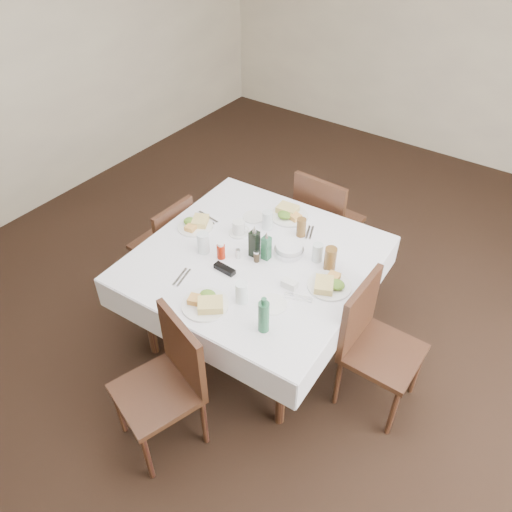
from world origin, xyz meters
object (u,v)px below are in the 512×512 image
(green_bottle, at_px, (264,316))
(ketchup_bottle, at_px, (221,251))
(bread_basket, at_px, (289,249))
(chair_south, at_px, (169,377))
(water_n, at_px, (267,220))
(water_s, at_px, (242,292))
(dining_table, at_px, (255,265))
(oil_cruet_dark, at_px, (254,243))
(oil_cruet_green, at_px, (266,247))
(chair_east, at_px, (372,338))
(chair_west, at_px, (168,241))
(coffee_mug, at_px, (239,228))
(chair_north, at_px, (324,218))
(water_e, at_px, (317,252))
(water_w, at_px, (203,243))

(green_bottle, bearing_deg, ketchup_bottle, 148.68)
(bread_basket, relative_size, green_bottle, 0.81)
(chair_south, bearing_deg, bread_basket, 84.12)
(water_n, xyz_separation_m, water_s, (0.28, -0.68, 0.00))
(chair_south, xyz_separation_m, water_n, (-0.16, 1.22, 0.31))
(dining_table, height_order, chair_south, chair_south)
(oil_cruet_dark, height_order, oil_cruet_green, oil_cruet_dark)
(dining_table, relative_size, chair_east, 1.65)
(chair_west, bearing_deg, oil_cruet_dark, -2.34)
(dining_table, xyz_separation_m, bread_basket, (0.16, 0.16, 0.10))
(water_s, xyz_separation_m, green_bottle, (0.23, -0.11, 0.04))
(chair_south, bearing_deg, oil_cruet_green, 88.98)
(chair_east, bearing_deg, coffee_mug, 173.26)
(chair_north, xyz_separation_m, water_n, (-0.13, -0.62, 0.29))
(chair_north, relative_size, water_s, 6.75)
(water_e, bearing_deg, ketchup_bottle, -146.98)
(chair_west, xyz_separation_m, water_s, (1.04, -0.42, 0.36))
(water_s, height_order, water_w, water_w)
(water_w, distance_m, oil_cruet_dark, 0.34)
(chair_north, distance_m, coffee_mug, 0.87)
(chair_south, distance_m, coffee_mug, 1.13)
(water_n, height_order, ketchup_bottle, water_n)
(water_w, bearing_deg, oil_cruet_dark, 29.27)
(chair_east, relative_size, bread_basket, 4.72)
(water_w, relative_size, bread_basket, 0.75)
(chair_south, bearing_deg, chair_east, 48.59)
(chair_east, xyz_separation_m, water_e, (-0.52, 0.20, 0.30))
(water_e, distance_m, oil_cruet_dark, 0.41)
(water_n, height_order, green_bottle, green_bottle)
(chair_south, bearing_deg, green_bottle, 50.54)
(chair_west, bearing_deg, chair_south, -46.51)
(chair_north, height_order, oil_cruet_green, oil_cruet_green)
(dining_table, bearing_deg, oil_cruet_green, 23.97)
(chair_west, distance_m, oil_cruet_dark, 0.94)
(water_n, relative_size, oil_cruet_green, 0.63)
(chair_north, bearing_deg, chair_east, -47.22)
(coffee_mug, bearing_deg, chair_north, 72.18)
(water_n, distance_m, ketchup_bottle, 0.45)
(water_e, height_order, bread_basket, water_e)
(green_bottle, bearing_deg, oil_cruet_dark, 129.96)
(bread_basket, xyz_separation_m, oil_cruet_green, (-0.09, -0.13, 0.06))
(chair_south, distance_m, ketchup_bottle, 0.87)
(chair_south, distance_m, water_w, 0.90)
(water_s, xyz_separation_m, water_w, (-0.48, 0.23, 0.00))
(chair_east, height_order, water_n, chair_east)
(water_w, distance_m, bread_basket, 0.56)
(oil_cruet_green, bearing_deg, water_n, 122.96)
(green_bottle, bearing_deg, water_s, 154.68)
(water_e, height_order, oil_cruet_dark, oil_cruet_dark)
(dining_table, relative_size, water_s, 10.94)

